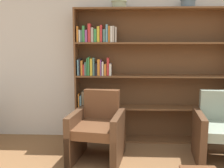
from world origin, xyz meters
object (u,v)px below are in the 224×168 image
object	(u,v)px
bowl_brass	(119,4)
bowl_terracotta	(188,3)
armchair_leather	(98,129)
armchair_cushioned	(221,131)
bookshelf	(140,76)

from	to	relation	value
bowl_brass	bowl_terracotta	bearing A→B (deg)	0.00
bowl_brass	armchair_leather	distance (m)	1.82
armchair_leather	armchair_cushioned	world-z (taller)	same
bookshelf	armchair_cushioned	world-z (taller)	bookshelf
bowl_brass	armchair_cushioned	bearing A→B (deg)	-26.84
bowl_terracotta	armchair_cushioned	bearing A→B (deg)	-64.03
bookshelf	bowl_terracotta	distance (m)	1.26
bookshelf	bowl_terracotta	size ratio (longest dim) A/B	10.54
bookshelf	bowl_terracotta	xyz separation A→B (m)	(0.68, -0.03, 1.07)
bowl_terracotta	armchair_leather	distance (m)	2.21
bowl_brass	armchair_leather	xyz separation A→B (m)	(-0.26, -0.67, -1.68)
bowl_brass	armchair_cushioned	xyz separation A→B (m)	(1.32, -0.67, -1.68)
armchair_cushioned	bowl_brass	bearing A→B (deg)	-19.39
bowl_brass	armchair_cushioned	distance (m)	2.24
armchair_leather	armchair_cushioned	distance (m)	1.58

